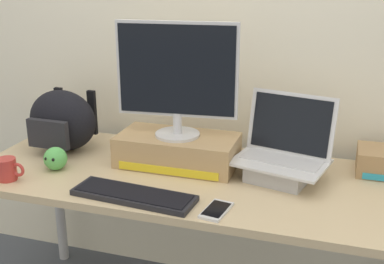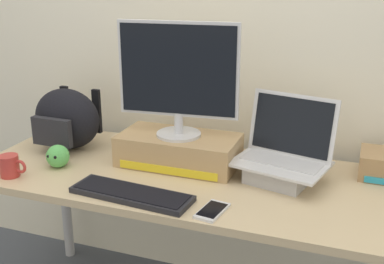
{
  "view_description": "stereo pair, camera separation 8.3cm",
  "coord_description": "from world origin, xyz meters",
  "views": [
    {
      "loc": [
        0.54,
        -1.71,
        1.52
      ],
      "look_at": [
        0.0,
        0.0,
        0.91
      ],
      "focal_mm": 45.89,
      "sensor_mm": 36.0,
      "label": 1
    },
    {
      "loc": [
        0.62,
        -1.68,
        1.52
      ],
      "look_at": [
        0.0,
        0.0,
        0.91
      ],
      "focal_mm": 45.89,
      "sensor_mm": 36.0,
      "label": 2
    }
  ],
  "objects": [
    {
      "name": "back_wall",
      "position": [
        0.0,
        0.46,
        1.3
      ],
      "size": [
        7.0,
        0.1,
        2.6
      ],
      "primitive_type": "cube",
      "color": "silver",
      "rests_on": "ground"
    },
    {
      "name": "desk",
      "position": [
        0.0,
        0.0,
        0.66
      ],
      "size": [
        1.78,
        0.71,
        0.73
      ],
      "color": "tan",
      "rests_on": "ground"
    },
    {
      "name": "toner_box_yellow",
      "position": [
        -0.09,
        0.08,
        0.79
      ],
      "size": [
        0.49,
        0.25,
        0.13
      ],
      "color": "tan",
      "rests_on": "desk"
    },
    {
      "name": "desktop_monitor",
      "position": [
        -0.09,
        0.08,
        1.1
      ],
      "size": [
        0.49,
        0.18,
        0.46
      ],
      "rotation": [
        0.0,
        0.0,
        0.1
      ],
      "color": "silver",
      "rests_on": "toner_box_yellow"
    },
    {
      "name": "open_laptop",
      "position": [
        0.34,
        0.08,
        0.8
      ],
      "size": [
        0.4,
        0.32,
        0.32
      ],
      "rotation": [
        0.0,
        0.0,
        -0.23
      ],
      "color": "#ADADB2",
      "rests_on": "desk"
    },
    {
      "name": "external_keyboard",
      "position": [
        -0.14,
        -0.26,
        0.74
      ],
      "size": [
        0.46,
        0.17,
        0.02
      ],
      "rotation": [
        0.0,
        0.0,
        -0.08
      ],
      "color": "black",
      "rests_on": "desk"
    },
    {
      "name": "messenger_backpack",
      "position": [
        -0.63,
        0.1,
        0.87
      ],
      "size": [
        0.32,
        0.26,
        0.27
      ],
      "rotation": [
        0.0,
        0.0,
        -0.03
      ],
      "color": "black",
      "rests_on": "desk"
    },
    {
      "name": "coffee_mug",
      "position": [
        -0.67,
        -0.26,
        0.77
      ],
      "size": [
        0.12,
        0.08,
        0.09
      ],
      "color": "#B2332D",
      "rests_on": "desk"
    },
    {
      "name": "cell_phone",
      "position": [
        0.17,
        -0.27,
        0.74
      ],
      "size": [
        0.09,
        0.15,
        0.01
      ],
      "rotation": [
        0.0,
        0.0,
        -0.15
      ],
      "color": "silver",
      "rests_on": "desk"
    },
    {
      "name": "plush_toy",
      "position": [
        -0.55,
        -0.11,
        0.78
      ],
      "size": [
        0.09,
        0.09,
        0.09
      ],
      "color": "#56B256",
      "rests_on": "desk"
    }
  ]
}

